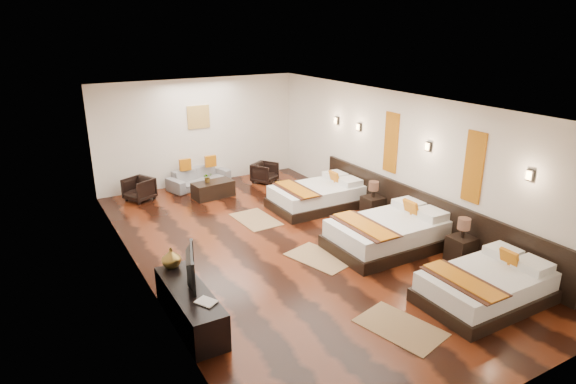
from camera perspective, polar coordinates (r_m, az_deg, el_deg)
floor at (r=9.62m, az=0.01°, el=-6.39°), size 5.50×9.50×0.01m
ceiling at (r=8.79m, az=0.01°, el=10.33°), size 5.50×9.50×0.01m
back_wall at (r=13.30m, az=-10.30°, el=6.90°), size 5.50×0.01×2.80m
left_wall at (r=8.17m, az=-16.98°, el=-1.37°), size 0.01×9.50×2.80m
right_wall at (r=10.69m, az=12.93°, el=3.75°), size 0.01×9.50×2.80m
headboard_panel at (r=10.41m, az=15.33°, el=-2.38°), size 0.08×6.60×0.90m
bed_near at (r=8.34m, az=22.10°, el=-10.11°), size 2.04×1.28×0.78m
bed_mid at (r=9.69m, az=11.72°, el=-4.67°), size 2.29×1.44×0.87m
bed_far at (r=11.57m, az=3.45°, el=-0.45°), size 2.12×1.33×0.81m
nightstand_a at (r=9.50m, az=19.50°, el=-5.95°), size 0.42×0.42×0.84m
nightstand_b at (r=11.15m, az=9.81°, el=-1.41°), size 0.42×0.42×0.82m
jute_mat_near at (r=7.46m, az=12.92°, el=-15.10°), size 1.02×1.35×0.01m
jute_mat_mid at (r=9.20m, az=3.72°, el=-7.64°), size 1.06×1.36×0.01m
jute_mat_far at (r=10.92m, az=-3.78°, el=-3.20°), size 0.80×1.23×0.01m
tv_console at (r=7.38m, az=-11.33°, el=-12.90°), size 0.50×1.80×0.55m
tv at (r=7.29m, az=-11.72°, el=-8.57°), size 0.38×0.87×0.50m
book at (r=6.81m, az=-10.06°, el=-12.88°), size 0.31×0.34×0.03m
figurine at (r=7.83m, az=-13.43°, el=-7.44°), size 0.37×0.37×0.32m
sofa at (r=13.26m, az=-10.32°, el=1.70°), size 1.81×1.13×0.49m
armchair_left at (r=12.54m, az=-16.93°, el=0.32°), size 0.83×0.82×0.57m
armchair_right at (r=13.37m, az=-2.73°, el=2.26°), size 0.81×0.82×0.55m
coffee_table at (r=12.37m, az=-8.70°, el=0.29°), size 1.05×0.61×0.40m
table_plant at (r=12.27m, az=-9.35°, el=1.68°), size 0.24×0.22×0.25m
orange_panel_a at (r=9.35m, az=20.79°, el=2.71°), size 0.04×0.40×1.30m
orange_panel_b at (r=10.82m, az=11.90°, el=5.65°), size 0.04×0.40×1.30m
sconce_near at (r=8.67m, az=26.31°, el=1.77°), size 0.07×0.12×0.18m
sconce_mid at (r=10.00m, az=16.01°, el=5.11°), size 0.07×0.12×0.18m
sconce_far at (r=11.59m, az=8.26°, el=7.50°), size 0.07×0.12×0.18m
sconce_lounge at (r=12.30m, az=5.67°, el=8.27°), size 0.07×0.12×0.18m
gold_artwork at (r=13.21m, az=-10.38°, el=8.58°), size 0.60×0.04×0.60m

